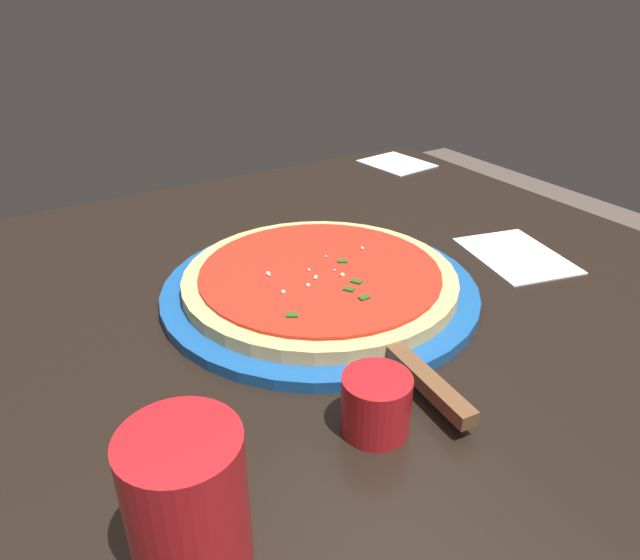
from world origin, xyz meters
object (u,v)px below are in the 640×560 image
(pizza_server, at_px, (400,358))
(cup_tall_drink, at_px, (187,503))
(napkin_folded_right, at_px, (516,255))
(serving_plate, at_px, (320,290))
(napkin_loose_left, at_px, (397,163))
(pizza, at_px, (320,278))
(cup_small_sauce, at_px, (376,404))

(pizza_server, xyz_separation_m, cup_tall_drink, (-0.09, 0.25, 0.04))
(cup_tall_drink, height_order, napkin_folded_right, cup_tall_drink)
(serving_plate, height_order, cup_tall_drink, cup_tall_drink)
(cup_tall_drink, bearing_deg, napkin_folded_right, -68.90)
(serving_plate, xyz_separation_m, napkin_loose_left, (0.37, -0.42, -0.01))
(serving_plate, relative_size, napkin_folded_right, 2.49)
(serving_plate, bearing_deg, pizza_server, 174.63)
(cup_tall_drink, relative_size, napkin_loose_left, 0.84)
(pizza, bearing_deg, pizza_server, 174.63)
(pizza, relative_size, napkin_loose_left, 2.55)
(napkin_folded_right, distance_m, napkin_loose_left, 0.44)
(pizza, distance_m, napkin_folded_right, 0.29)
(cup_small_sauce, xyz_separation_m, napkin_loose_left, (0.60, -0.50, -0.03))
(cup_tall_drink, bearing_deg, napkin_loose_left, -46.74)
(pizza_server, height_order, napkin_folded_right, pizza_server)
(napkin_loose_left, bearing_deg, napkin_folded_right, 163.21)
(serving_plate, bearing_deg, cup_tall_drink, 135.10)
(serving_plate, bearing_deg, pizza, 160.75)
(pizza, distance_m, pizza_server, 0.17)
(pizza_server, xyz_separation_m, napkin_folded_right, (0.12, -0.30, -0.02))
(pizza, bearing_deg, cup_small_sauce, 159.52)
(cup_small_sauce, bearing_deg, pizza_server, -52.83)
(napkin_folded_right, xyz_separation_m, napkin_loose_left, (0.43, -0.13, 0.00))
(pizza, xyz_separation_m, cup_small_sauce, (-0.22, 0.08, 0.00))
(cup_small_sauce, relative_size, napkin_loose_left, 0.46)
(pizza_server, bearing_deg, cup_tall_drink, 110.06)
(serving_plate, height_order, pizza, pizza)
(cup_small_sauce, distance_m, napkin_loose_left, 0.78)
(cup_tall_drink, xyz_separation_m, napkin_loose_left, (0.64, -0.68, -0.05))
(napkin_loose_left, bearing_deg, cup_tall_drink, 133.26)
(napkin_loose_left, bearing_deg, pizza_server, 141.76)
(cup_small_sauce, bearing_deg, cup_tall_drink, 102.21)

